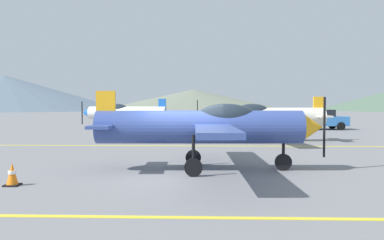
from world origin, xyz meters
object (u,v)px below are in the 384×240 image
(airplane_far, at_px, (124,112))
(car_sedan, at_px, (319,119))
(traffic_cone_front, at_px, (12,174))
(airplane_near, at_px, (208,126))
(airplane_mid, at_px, (262,116))

(airplane_far, xyz_separation_m, car_sedan, (15.77, 0.97, -0.56))
(traffic_cone_front, bearing_deg, airplane_near, 26.11)
(airplane_near, relative_size, traffic_cone_front, 14.04)
(airplane_mid, relative_size, traffic_cone_front, 14.10)
(airplane_near, bearing_deg, car_sedan, 65.36)
(airplane_near, distance_m, traffic_cone_front, 5.68)
(airplane_near, distance_m, airplane_mid, 10.05)
(airplane_near, bearing_deg, airplane_far, 109.27)
(airplane_near, height_order, car_sedan, airplane_near)
(airplane_far, relative_size, car_sedan, 1.89)
(traffic_cone_front, bearing_deg, airplane_far, 94.35)
(airplane_far, height_order, car_sedan, airplane_far)
(car_sedan, distance_m, traffic_cone_front, 26.47)
(airplane_mid, xyz_separation_m, airplane_far, (-9.70, 9.39, 0.00))
(traffic_cone_front, bearing_deg, airplane_mid, 56.13)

